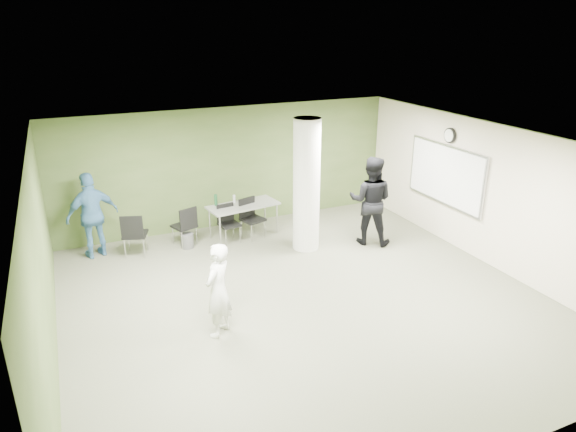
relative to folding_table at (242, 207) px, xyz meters
name	(u,v)px	position (x,y,z in m)	size (l,w,h in m)	color
floor	(304,300)	(0.01, -3.18, -0.70)	(8.00, 8.00, 0.00)	#555744
ceiling	(306,143)	(0.01, -3.18, 2.10)	(8.00, 8.00, 0.00)	white
wall_back	(230,167)	(0.01, 0.82, 0.70)	(8.00, 0.02, 2.80)	#405628
wall_left	(42,271)	(-3.99, -3.18, 0.70)	(0.02, 8.00, 2.80)	#405628
wall_right_cream	(489,195)	(4.01, -3.18, 0.70)	(0.02, 8.00, 2.80)	beige
column	(307,186)	(1.01, -1.18, 0.70)	(0.56, 0.56, 2.80)	silver
whiteboard	(445,175)	(3.94, -1.98, 0.80)	(0.05, 2.30, 1.30)	silver
wall_clock	(450,135)	(3.94, -1.98, 1.65)	(0.06, 0.32, 0.32)	black
folding_table	(242,207)	(0.00, 0.00, 0.00)	(1.66, 0.91, 1.00)	gray
wastebasket	(187,241)	(-1.32, -0.14, -0.54)	(0.27, 0.27, 0.32)	#4C4C4C
chair_back_left	(134,232)	(-2.40, -0.14, -0.15)	(0.60, 0.60, 0.94)	black
chair_back_right	(186,223)	(-1.30, -0.03, -0.18)	(0.56, 0.56, 0.89)	black
chair_table_left	(228,220)	(-0.40, -0.14, -0.22)	(0.46, 0.46, 0.83)	black
chair_table_right	(250,215)	(0.14, -0.13, -0.17)	(0.56, 0.56, 0.90)	black
woman_white	(218,290)	(-1.64, -3.57, 0.06)	(0.56, 0.36, 1.52)	white
man_black	(371,201)	(2.40, -1.49, 0.27)	(0.94, 0.74, 1.94)	black
man_blue	(93,215)	(-3.13, 0.22, 0.20)	(1.05, 0.44, 1.80)	teal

